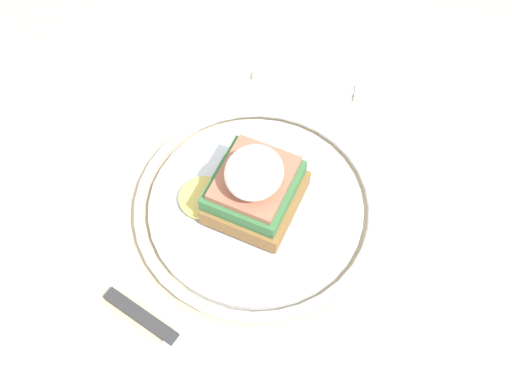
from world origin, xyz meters
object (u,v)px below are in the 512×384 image
at_px(knife, 172,338).
at_px(plate, 256,206).
at_px(fork, 327,88).
at_px(sandwich, 254,186).

bearing_deg(knife, plate, 174.80).
xyz_separation_m(plate, knife, (0.15, -0.01, -0.01)).
distance_m(fork, knife, 0.32).
xyz_separation_m(plate, fork, (-0.17, 0.01, -0.01)).
distance_m(plate, knife, 0.15).
bearing_deg(plate, sandwich, -60.83).
relative_size(sandwich, knife, 0.63).
distance_m(sandwich, fork, 0.18).
relative_size(plate, fork, 1.58).
height_order(fork, knife, knife).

